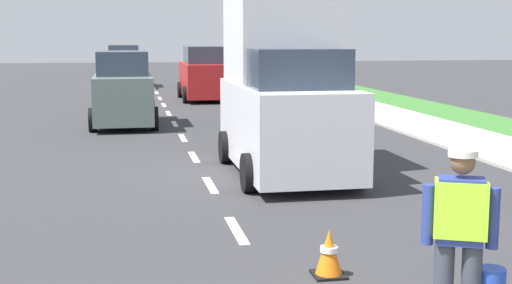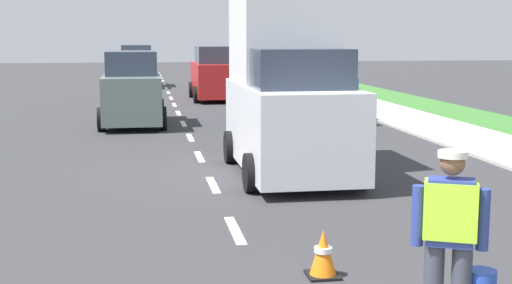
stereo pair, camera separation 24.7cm
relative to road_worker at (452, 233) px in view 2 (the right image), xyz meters
The scene contains 9 objects.
ground_plane 19.01m from the road_worker, 94.44° to the left, with size 96.00×96.00×0.00m, color #333335.
lane_center_line 23.19m from the road_worker, 93.64° to the left, with size 0.14×46.40×0.01m.
road_worker is the anchor object (origin of this frame).
traffic_cone_near 1.91m from the road_worker, 114.67° to the left, with size 0.36×0.36×0.54m.
delivery_truck 7.64m from the road_worker, 89.33° to the left, with size 2.16×4.60×3.54m.
car_parked_far 16.41m from the road_worker, 80.43° to the left, with size 1.92×4.40×2.12m.
car_oncoming_second 15.85m from the road_worker, 100.88° to the left, with size 1.93×3.95×2.21m.
car_oncoming_third 32.14m from the road_worker, 95.28° to the left, with size 1.98×4.37×2.20m.
car_outgoing_far 23.60m from the road_worker, 89.13° to the left, with size 2.05×4.33×2.24m.
Camera 2 is at (-1.22, -3.58, 2.66)m, focal length 49.03 mm.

